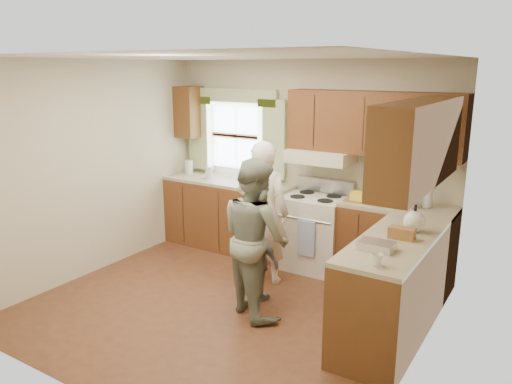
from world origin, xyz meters
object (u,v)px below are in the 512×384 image
Objects in this scene: woman_left at (263,213)px; stove at (315,231)px; woman_right at (255,237)px; child at (259,261)px.

stove is at bearing -131.95° from woman_left.
woman_right is (0.33, -0.67, -0.03)m from woman_left.
stove reaches higher than child.
woman_left is 1.89× the size of child.
stove is 1.24× the size of child.
woman_right is 0.44m from child.
stove is 0.65× the size of woman_left.
woman_left is 0.75m from woman_right.
woman_left is 0.62m from child.
stove is 0.68× the size of woman_right.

